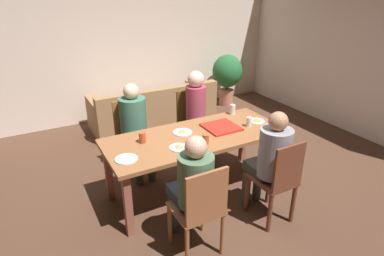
{
  "coord_description": "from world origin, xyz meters",
  "views": [
    {
      "loc": [
        -1.66,
        -2.93,
        2.36
      ],
      "look_at": [
        0.0,
        0.1,
        0.81
      ],
      "focal_mm": 30.29,
      "sensor_mm": 36.0,
      "label": 1
    }
  ],
  "objects_px": {
    "person_3": "(198,108)",
    "pizza_box_0": "(221,127)",
    "chair_3": "(193,121)",
    "plate_0": "(179,147)",
    "person_2": "(135,123)",
    "drinking_glass_0": "(232,109)",
    "dining_table": "(196,142)",
    "couch": "(154,111)",
    "plate_3": "(126,159)",
    "person_1": "(192,183)",
    "chair_0": "(277,181)",
    "chair_1": "(201,208)",
    "plate_1": "(183,132)",
    "plate_2": "(257,121)",
    "person_0": "(270,156)",
    "drinking_glass_1": "(142,138)",
    "potted_plant": "(227,74)",
    "drinking_glass_3": "(206,139)",
    "chair_2": "(132,134)",
    "drinking_glass_2": "(249,122)"
  },
  "relations": [
    {
      "from": "chair_0",
      "to": "drinking_glass_0",
      "type": "bearing_deg",
      "value": 77.03
    },
    {
      "from": "person_3",
      "to": "plate_2",
      "type": "bearing_deg",
      "value": -62.79
    },
    {
      "from": "plate_2",
      "to": "drinking_glass_3",
      "type": "relative_size",
      "value": 1.84
    },
    {
      "from": "person_0",
      "to": "drinking_glass_1",
      "type": "relative_size",
      "value": 10.2
    },
    {
      "from": "person_3",
      "to": "pizza_box_0",
      "type": "relative_size",
      "value": 3.25
    },
    {
      "from": "chair_1",
      "to": "drinking_glass_2",
      "type": "relative_size",
      "value": 8.03
    },
    {
      "from": "dining_table",
      "to": "drinking_glass_3",
      "type": "xyz_separation_m",
      "value": [
        -0.02,
        -0.24,
        0.14
      ]
    },
    {
      "from": "person_2",
      "to": "drinking_glass_0",
      "type": "distance_m",
      "value": 1.29
    },
    {
      "from": "plate_2",
      "to": "plate_0",
      "type": "bearing_deg",
      "value": -171.51
    },
    {
      "from": "person_0",
      "to": "drinking_glass_1",
      "type": "bearing_deg",
      "value": 141.11
    },
    {
      "from": "chair_0",
      "to": "chair_3",
      "type": "distance_m",
      "value": 1.81
    },
    {
      "from": "person_2",
      "to": "chair_1",
      "type": "bearing_deg",
      "value": -90.0
    },
    {
      "from": "person_1",
      "to": "drinking_glass_1",
      "type": "bearing_deg",
      "value": 98.6
    },
    {
      "from": "person_1",
      "to": "plate_1",
      "type": "xyz_separation_m",
      "value": [
        0.36,
        0.9,
        0.06
      ]
    },
    {
      "from": "drinking_glass_0",
      "to": "chair_0",
      "type": "bearing_deg",
      "value": -102.97
    },
    {
      "from": "drinking_glass_0",
      "to": "chair_3",
      "type": "bearing_deg",
      "value": 115.81
    },
    {
      "from": "person_2",
      "to": "pizza_box_0",
      "type": "bearing_deg",
      "value": -40.77
    },
    {
      "from": "potted_plant",
      "to": "chair_0",
      "type": "bearing_deg",
      "value": -116.26
    },
    {
      "from": "person_2",
      "to": "plate_3",
      "type": "distance_m",
      "value": 1.01
    },
    {
      "from": "dining_table",
      "to": "couch",
      "type": "xyz_separation_m",
      "value": [
        0.33,
        2.14,
        -0.4
      ]
    },
    {
      "from": "chair_2",
      "to": "pizza_box_0",
      "type": "xyz_separation_m",
      "value": [
        0.84,
        -0.87,
        0.26
      ]
    },
    {
      "from": "chair_1",
      "to": "plate_2",
      "type": "xyz_separation_m",
      "value": [
        1.34,
        0.91,
        0.24
      ]
    },
    {
      "from": "plate_1",
      "to": "potted_plant",
      "type": "distance_m",
      "value": 3.2
    },
    {
      "from": "plate_2",
      "to": "plate_3",
      "type": "bearing_deg",
      "value": -175.24
    },
    {
      "from": "plate_0",
      "to": "pizza_box_0",
      "type": "bearing_deg",
      "value": 18.16
    },
    {
      "from": "plate_3",
      "to": "couch",
      "type": "height_order",
      "value": "plate_3"
    },
    {
      "from": "person_3",
      "to": "plate_1",
      "type": "distance_m",
      "value": 0.86
    },
    {
      "from": "person_3",
      "to": "potted_plant",
      "type": "xyz_separation_m",
      "value": [
        1.64,
        1.67,
        -0.09
      ]
    },
    {
      "from": "chair_0",
      "to": "pizza_box_0",
      "type": "bearing_deg",
      "value": 95.98
    },
    {
      "from": "dining_table",
      "to": "drinking_glass_3",
      "type": "distance_m",
      "value": 0.28
    },
    {
      "from": "pizza_box_0",
      "to": "couch",
      "type": "bearing_deg",
      "value": 90.84
    },
    {
      "from": "potted_plant",
      "to": "drinking_glass_1",
      "type": "bearing_deg",
      "value": -139.39
    },
    {
      "from": "drinking_glass_0",
      "to": "potted_plant",
      "type": "distance_m",
      "value": 2.51
    },
    {
      "from": "person_1",
      "to": "chair_3",
      "type": "relative_size",
      "value": 1.27
    },
    {
      "from": "dining_table",
      "to": "person_1",
      "type": "bearing_deg",
      "value": -121.54
    },
    {
      "from": "chair_3",
      "to": "plate_3",
      "type": "bearing_deg",
      "value": -141.17
    },
    {
      "from": "pizza_box_0",
      "to": "plate_2",
      "type": "relative_size",
      "value": 1.92
    },
    {
      "from": "person_0",
      "to": "chair_3",
      "type": "height_order",
      "value": "person_0"
    },
    {
      "from": "chair_3",
      "to": "plate_0",
      "type": "relative_size",
      "value": 4.63
    },
    {
      "from": "chair_2",
      "to": "plate_0",
      "type": "relative_size",
      "value": 4.71
    },
    {
      "from": "couch",
      "to": "person_3",
      "type": "bearing_deg",
      "value": -84.68
    },
    {
      "from": "chair_3",
      "to": "drinking_glass_1",
      "type": "bearing_deg",
      "value": -142.98
    },
    {
      "from": "person_1",
      "to": "person_3",
      "type": "xyz_separation_m",
      "value": [
        0.94,
        1.55,
        0.04
      ]
    },
    {
      "from": "chair_1",
      "to": "pizza_box_0",
      "type": "relative_size",
      "value": 2.46
    },
    {
      "from": "dining_table",
      "to": "drinking_glass_0",
      "type": "xyz_separation_m",
      "value": [
        0.74,
        0.34,
        0.15
      ]
    },
    {
      "from": "chair_1",
      "to": "plate_1",
      "type": "relative_size",
      "value": 4.27
    },
    {
      "from": "drinking_glass_0",
      "to": "couch",
      "type": "height_order",
      "value": "drinking_glass_0"
    },
    {
      "from": "dining_table",
      "to": "couch",
      "type": "distance_m",
      "value": 2.2
    },
    {
      "from": "plate_2",
      "to": "chair_3",
      "type": "bearing_deg",
      "value": 113.43
    },
    {
      "from": "person_1",
      "to": "drinking_glass_0",
      "type": "bearing_deg",
      "value": 42.38
    }
  ]
}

